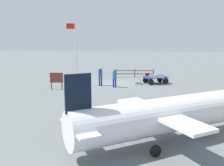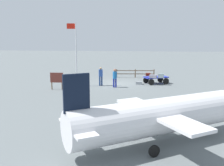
{
  "view_description": "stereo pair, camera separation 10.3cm",
  "coord_description": "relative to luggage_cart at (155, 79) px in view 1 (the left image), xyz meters",
  "views": [
    {
      "loc": [
        -2.75,
        23.16,
        4.21
      ],
      "look_at": [
        -0.57,
        6.0,
        1.11
      ],
      "focal_mm": 40.09,
      "sensor_mm": 36.0,
      "label": 1
    },
    {
      "loc": [
        -2.85,
        23.15,
        4.21
      ],
      "look_at": [
        -0.57,
        6.0,
        1.11
      ],
      "focal_mm": 40.09,
      "sensor_mm": 36.0,
      "label": 2
    }
  ],
  "objects": [
    {
      "name": "worker_lead",
      "position": [
        3.6,
        2.3,
        0.47
      ],
      "size": [
        0.45,
        0.45,
        1.63
      ],
      "color": "navy",
      "rests_on": "ground"
    },
    {
      "name": "ground_plane",
      "position": [
        3.87,
        0.34,
        -0.49
      ],
      "size": [
        120.0,
        120.0,
        0.0
      ],
      "primitive_type": "plane",
      "color": "slate"
    },
    {
      "name": "signboard",
      "position": [
        8.25,
        3.87,
        0.43
      ],
      "size": [
        1.09,
        0.12,
        1.42
      ],
      "color": "#4C3319",
      "rests_on": "ground"
    },
    {
      "name": "suitcase_maroon",
      "position": [
        1.55,
        0.6,
        -0.35
      ],
      "size": [
        0.58,
        0.36,
        0.27
      ],
      "color": "gray",
      "rests_on": "ground"
    },
    {
      "name": "wooden_fence",
      "position": [
        2.06,
        -3.42,
        0.05
      ],
      "size": [
        4.13,
        0.53,
        0.91
      ],
      "color": "brown",
      "rests_on": "ground"
    },
    {
      "name": "airplane_near",
      "position": [
        0.25,
        13.68,
        0.68
      ],
      "size": [
        7.71,
        5.96,
        3.08
      ],
      "color": "silver",
      "rests_on": "ground"
    },
    {
      "name": "suitcase_navy",
      "position": [
        0.28,
        0.69,
        0.31
      ],
      "size": [
        0.69,
        0.47,
        0.26
      ],
      "color": "gray",
      "rests_on": "luggage_cart"
    },
    {
      "name": "suitcase_tan",
      "position": [
        0.72,
        -0.43,
        0.31
      ],
      "size": [
        0.46,
        0.32,
        0.26
      ],
      "color": "maroon",
      "rests_on": "luggage_cart"
    },
    {
      "name": "luggage_cart",
      "position": [
        0.0,
        0.0,
        0.0
      ],
      "size": [
        2.42,
        1.99,
        0.67
      ],
      "color": "#2837BA",
      "rests_on": "ground"
    },
    {
      "name": "worker_trailing",
      "position": [
        4.95,
        1.65,
        0.5
      ],
      "size": [
        0.5,
        0.5,
        1.67
      ],
      "color": "navy",
      "rests_on": "ground"
    },
    {
      "name": "suitcase_dark",
      "position": [
        -0.43,
        0.63,
        0.38
      ],
      "size": [
        0.54,
        0.35,
        0.39
      ],
      "color": "gray",
      "rests_on": "luggage_cart"
    },
    {
      "name": "flagpole",
      "position": [
        7.1,
        2.06,
        2.68
      ],
      "size": [
        0.82,
        0.15,
        5.57
      ],
      "color": "silver",
      "rests_on": "ground"
    }
  ]
}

